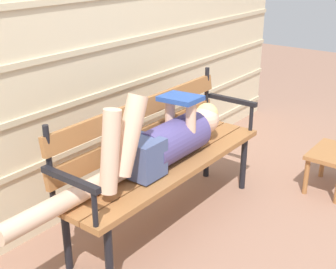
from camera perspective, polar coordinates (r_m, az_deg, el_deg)
name	(u,v)px	position (r m, az deg, el deg)	size (l,w,h in m)	color
ground_plane	(178,226)	(3.04, 1.24, -11.36)	(12.00, 12.00, 0.00)	#936B56
house_siding	(95,47)	(3.03, -9.13, 10.76)	(4.78, 0.08, 2.18)	beige
park_bench	(160,152)	(2.88, -1.03, -2.19)	(1.61, 0.43, 0.87)	#9E6638
reclining_person	(159,143)	(2.73, -1.14, -1.09)	(1.68, 0.25, 0.55)	#514784
footstool	(332,159)	(3.56, 19.83, -2.84)	(0.43, 0.29, 0.31)	#9E6638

